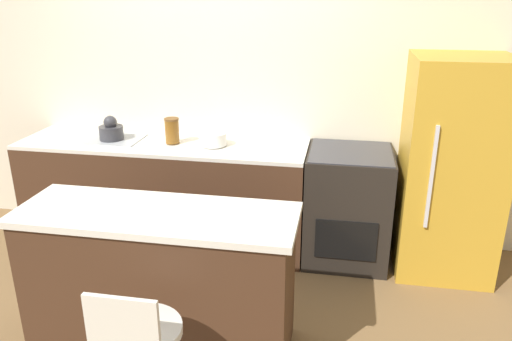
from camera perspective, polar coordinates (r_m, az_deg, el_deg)
ground_plane at (r=4.10m, az=-6.83°, el=-10.52°), size 14.00×14.00×0.00m
wall_back at (r=4.28m, az=-4.80°, el=9.58°), size 8.00×0.06×2.60m
back_counter at (r=4.30m, az=-10.28°, el=-2.51°), size 2.37×0.65×0.90m
kitchen_island at (r=3.08m, az=-10.85°, el=-12.15°), size 1.61×0.57×0.89m
oven_range at (r=4.04m, az=10.39°, el=-3.97°), size 0.65×0.67×0.90m
refrigerator at (r=3.98m, az=21.33°, el=0.27°), size 0.69×0.71×1.64m
kettle at (r=4.28m, az=-16.23°, el=4.42°), size 0.20×0.20×0.20m
mixing_bowl at (r=3.98m, az=-4.85°, el=3.62°), size 0.20×0.20×0.10m
canister_jar at (r=4.06m, az=-9.58°, el=4.53°), size 0.12×0.12×0.20m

